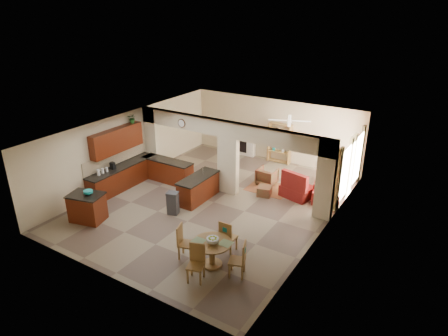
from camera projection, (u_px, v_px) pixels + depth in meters
The scene contains 39 objects.
floor at pixel (214, 202), 14.51m from camera, with size 10.00×10.00×0.00m, color #7A6B54.
ceiling at pixel (213, 128), 13.41m from camera, with size 10.00×10.00×0.00m, color white.
wall_back at pixel (275, 130), 17.87m from camera, with size 8.00×8.00×0.00m, color beige.
wall_front at pixel (105, 232), 10.05m from camera, with size 8.00×8.00×0.00m, color beige.
wall_left at pixel (130, 146), 15.91m from camera, with size 10.00×10.00×0.00m, color beige.
wall_right at pixel (324, 194), 12.01m from camera, with size 10.00×10.00×0.00m, color beige.
partition_left_pier at pixel (152, 141), 16.54m from camera, with size 0.60×0.25×2.80m, color beige.
partition_center_pier at pixel (228, 165), 14.86m from camera, with size 0.80×0.25×2.20m, color beige.
partition_right_pier at pixel (326, 180), 12.94m from camera, with size 0.60×0.25×2.80m, color beige.
partition_header at pixel (228, 129), 14.31m from camera, with size 8.00×0.25×0.60m, color beige.
kitchen_counter at pixel (141, 174), 15.72m from camera, with size 2.52×3.29×1.48m.
upper_cabinets at pixel (117, 140), 14.99m from camera, with size 0.35×2.40×0.90m, color #4A1908.
peninsula at pixel (198, 188), 14.53m from camera, with size 0.70×1.85×0.91m.
wall_clock at pixel (182, 123), 15.19m from camera, with size 0.34×0.34×0.03m, color #4D2C19.
rug at pixel (269, 188), 15.56m from camera, with size 1.60×1.30×0.01m, color brown.
fireplace at pixel (241, 142), 18.82m from camera, with size 1.60×0.35×1.20m.
shelving_unit at pixel (279, 143), 17.75m from camera, with size 1.00×0.32×1.80m, color brown.
window_a at pixel (345, 174), 13.91m from camera, with size 0.02×0.90×1.90m, color white.
window_b at pixel (358, 158), 15.23m from camera, with size 0.02×0.90×1.90m, color white.
glazed_door at pixel (351, 169), 14.63m from camera, with size 0.02×0.70×2.10m, color white.
drape_a_left at pixel (338, 179), 13.46m from camera, with size 0.10×0.28×2.30m, color #43261A.
drape_a_right at pixel (348, 168), 14.39m from camera, with size 0.10×0.28×2.30m, color #43261A.
drape_b_left at pixel (352, 163), 14.78m from camera, with size 0.10×0.28×2.30m, color #43261A.
drape_b_right at pixel (361, 153), 15.72m from camera, with size 0.10×0.28×2.30m, color #43261A.
ceiling_fan at pixel (289, 121), 15.12m from camera, with size 1.00×1.00×0.10m, color white.
kitchen_island at pixel (87, 207), 13.15m from camera, with size 1.26×1.03×0.96m.
teal_bowl at pixel (88, 192), 12.94m from camera, with size 0.30×0.30×0.14m, color teal.
trash_can at pixel (173, 204), 13.59m from camera, with size 0.35×0.30×0.75m, color #313134.
dining_table at pixel (212, 250), 10.88m from camera, with size 1.09×1.09×0.74m.
fruit_bowl at pixel (213, 240), 10.71m from camera, with size 0.34×0.34×0.18m, color #7DA824.
sofa at pixel (329, 184), 15.05m from camera, with size 0.97×2.47×0.72m, color maroon.
chaise at pixel (297, 191), 14.85m from camera, with size 1.08×0.89×0.43m, color maroon.
armchair at pixel (267, 176), 15.80m from camera, with size 0.72×0.74×0.67m, color maroon.
ottoman at pixel (264, 191), 14.95m from camera, with size 0.49×0.49×0.36m, color maroon.
plant at pixel (132, 118), 15.45m from camera, with size 0.33×0.29×0.37m, color #134815.
chair_north at pixel (227, 236), 11.43m from camera, with size 0.42×0.43×1.02m.
chair_east at pixel (240, 258), 10.44m from camera, with size 0.54×0.54×1.02m.
chair_south at pixel (196, 261), 10.34m from camera, with size 0.53×0.53×1.02m.
chair_west at pixel (183, 240), 11.21m from camera, with size 0.52×0.52×1.02m.
Camera 1 is at (7.12, -10.73, 6.80)m, focal length 32.00 mm.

